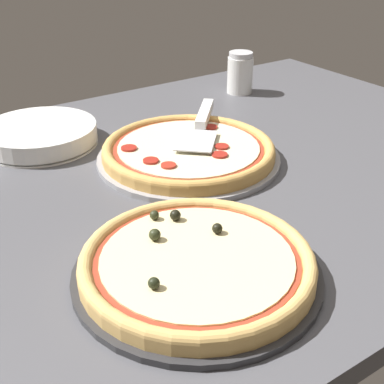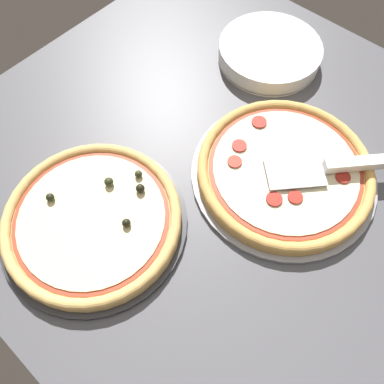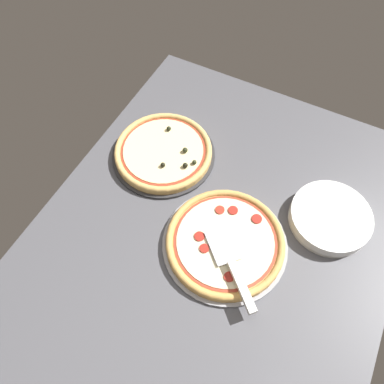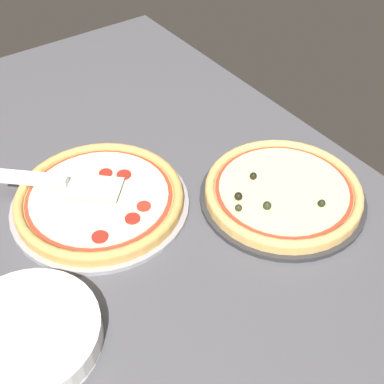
% 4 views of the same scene
% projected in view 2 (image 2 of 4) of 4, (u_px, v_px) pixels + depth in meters
% --- Properties ---
extents(ground_plane, '(1.36, 1.01, 0.04)m').
position_uv_depth(ground_plane, '(281.00, 204.00, 0.73)').
color(ground_plane, '#4C4C51').
extents(pizza_pan_front, '(0.36, 0.36, 0.01)m').
position_uv_depth(pizza_pan_front, '(283.00, 175.00, 0.73)').
color(pizza_pan_front, '#939399').
rests_on(pizza_pan_front, ground_plane).
extents(pizza_front, '(0.34, 0.34, 0.03)m').
position_uv_depth(pizza_front, '(285.00, 170.00, 0.72)').
color(pizza_front, tan).
rests_on(pizza_front, pizza_pan_front).
extents(pizza_pan_back, '(0.34, 0.34, 0.01)m').
position_uv_depth(pizza_pan_back, '(95.00, 223.00, 0.68)').
color(pizza_pan_back, '#2D2D30').
rests_on(pizza_pan_back, ground_plane).
extents(pizza_back, '(0.32, 0.32, 0.04)m').
position_uv_depth(pizza_back, '(92.00, 219.00, 0.67)').
color(pizza_back, '#DBAD60').
rests_on(pizza_back, pizza_pan_back).
extents(serving_spatula, '(0.21, 0.22, 0.02)m').
position_uv_depth(serving_spatula, '(347.00, 165.00, 0.70)').
color(serving_spatula, silver).
rests_on(serving_spatula, pizza_front).
extents(plate_stack, '(0.24, 0.24, 0.04)m').
position_uv_depth(plate_stack, '(269.00, 53.00, 0.87)').
color(plate_stack, white).
rests_on(plate_stack, ground_plane).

